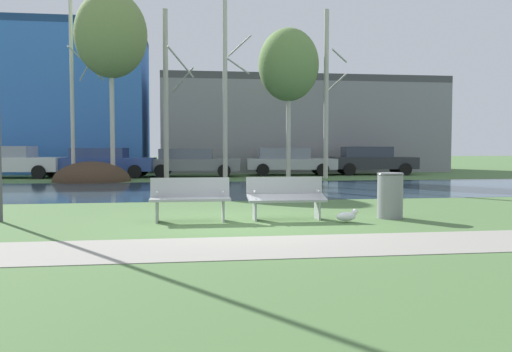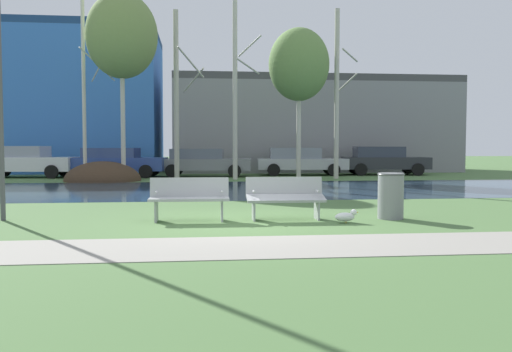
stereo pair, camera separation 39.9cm
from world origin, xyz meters
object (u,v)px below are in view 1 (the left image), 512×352
(bench_left, at_px, (190,198))
(parked_sedan_second_blue, at_px, (105,162))
(seagull, at_px, (347,216))
(trash_bin, at_px, (390,195))
(bench_right, at_px, (286,197))
(parked_wagon_fourth_silver, at_px, (289,161))
(parked_suv_fifth_dark, at_px, (371,160))
(parked_van_nearest_white, at_px, (11,161))
(parked_hatch_third_grey, at_px, (192,162))

(bench_left, bearing_deg, parked_sedan_second_blue, 103.03)
(seagull, bearing_deg, bench_left, 168.15)
(trash_bin, bearing_deg, parked_sedan_second_blue, 115.88)
(bench_left, xyz_separation_m, bench_right, (1.96, 0.00, 0.00))
(bench_right, bearing_deg, parked_wagon_fourth_silver, 78.06)
(parked_suv_fifth_dark, bearing_deg, parked_van_nearest_white, -178.23)
(parked_sedan_second_blue, bearing_deg, seagull, -67.96)
(seagull, relative_size, parked_wagon_fourth_silver, 0.10)
(parked_hatch_third_grey, distance_m, parked_suv_fifth_dark, 9.59)
(seagull, relative_size, parked_sedan_second_blue, 0.10)
(seagull, height_order, parked_sedan_second_blue, parked_sedan_second_blue)
(bench_right, bearing_deg, parked_van_nearest_white, 121.80)
(parked_wagon_fourth_silver, relative_size, parked_suv_fifth_dark, 1.04)
(bench_right, height_order, trash_bin, trash_bin)
(parked_wagon_fourth_silver, bearing_deg, bench_right, -101.94)
(trash_bin, height_order, parked_hatch_third_grey, parked_hatch_third_grey)
(bench_right, distance_m, parked_wagon_fourth_silver, 17.26)
(parked_hatch_third_grey, height_order, parked_suv_fifth_dark, parked_suv_fifth_dark)
(parked_hatch_third_grey, height_order, parked_wagon_fourth_silver, parked_wagon_fourth_silver)
(bench_right, height_order, seagull, bench_right)
(bench_right, xyz_separation_m, parked_sedan_second_blue, (-5.70, 16.18, 0.30))
(bench_right, bearing_deg, parked_hatch_third_grey, 95.31)
(parked_sedan_second_blue, bearing_deg, bench_left, -76.97)
(bench_right, height_order, parked_van_nearest_white, parked_van_nearest_white)
(bench_right, relative_size, trash_bin, 1.69)
(parked_wagon_fourth_silver, bearing_deg, parked_suv_fifth_dark, -0.81)
(bench_right, relative_size, parked_hatch_third_grey, 0.34)
(parked_van_nearest_white, bearing_deg, seagull, -56.50)
(parked_van_nearest_white, distance_m, parked_sedan_second_blue, 4.38)
(parked_sedan_second_blue, bearing_deg, parked_van_nearest_white, 178.85)
(bench_right, relative_size, parked_wagon_fourth_silver, 0.34)
(parked_hatch_third_grey, bearing_deg, parked_wagon_fourth_silver, 7.05)
(bench_right, xyz_separation_m, parked_wagon_fourth_silver, (3.57, 16.89, 0.29))
(parked_hatch_third_grey, bearing_deg, parked_van_nearest_white, 179.97)
(trash_bin, relative_size, parked_suv_fifth_dark, 0.21)
(seagull, xyz_separation_m, parked_wagon_fourth_silver, (2.46, 17.53, 0.63))
(bench_left, height_order, parked_hatch_third_grey, parked_hatch_third_grey)
(parked_hatch_third_grey, bearing_deg, parked_sedan_second_blue, -178.86)
(bench_left, distance_m, parked_van_nearest_white, 18.18)
(parked_wagon_fourth_silver, xyz_separation_m, parked_suv_fifth_dark, (4.49, -0.06, 0.02))
(bench_left, height_order, bench_right, same)
(bench_right, distance_m, parked_suv_fifth_dark, 18.66)
(parked_hatch_third_grey, relative_size, parked_wagon_fourth_silver, 0.99)
(seagull, relative_size, parked_hatch_third_grey, 0.10)
(trash_bin, bearing_deg, parked_wagon_fourth_silver, 85.40)
(trash_bin, xyz_separation_m, parked_hatch_third_grey, (-3.71, 16.38, 0.25))
(trash_bin, bearing_deg, seagull, -154.43)
(bench_left, bearing_deg, parked_hatch_third_grey, 88.42)
(seagull, bearing_deg, trash_bin, 25.57)
(bench_right, xyz_separation_m, parked_van_nearest_white, (-10.08, 16.26, 0.33))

